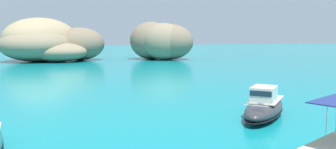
{
  "coord_description": "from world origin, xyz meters",
  "views": [
    {
      "loc": [
        -9.67,
        -7.29,
        5.66
      ],
      "look_at": [
        -0.6,
        20.11,
        2.35
      ],
      "focal_mm": 36.23,
      "sensor_mm": 36.0,
      "label": 1
    }
  ],
  "objects": [
    {
      "name": "islet_large",
      "position": [
        -11.47,
        74.12,
        4.1
      ],
      "size": [
        25.76,
        24.71,
        9.77
      ],
      "color": "#9E8966",
      "rests_on": "ground"
    },
    {
      "name": "motorboat_charcoal",
      "position": [
        4.03,
        12.67,
        0.74
      ],
      "size": [
        6.87,
        6.85,
        2.2
      ],
      "color": "#2D2D33",
      "rests_on": "ground"
    },
    {
      "name": "islet_small",
      "position": [
        14.14,
        70.39,
        4.24
      ],
      "size": [
        18.31,
        18.48,
        9.01
      ],
      "color": "#756651",
      "rests_on": "ground"
    }
  ]
}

